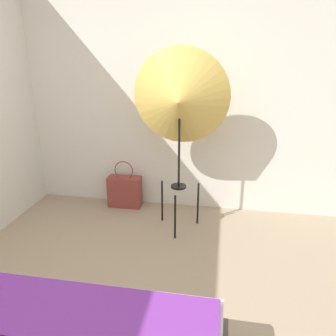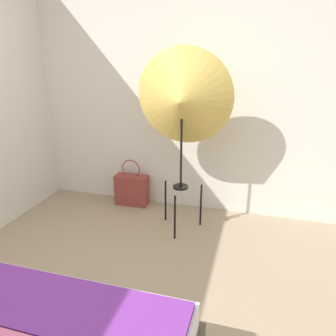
{
  "view_description": "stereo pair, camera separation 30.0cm",
  "coord_description": "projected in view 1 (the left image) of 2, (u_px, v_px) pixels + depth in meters",
  "views": [
    {
      "loc": [
        0.77,
        -1.33,
        1.75
      ],
      "look_at": [
        0.29,
        1.45,
        0.73
      ],
      "focal_mm": 35.0,
      "sensor_mm": 36.0,
      "label": 1
    },
    {
      "loc": [
        1.07,
        -1.26,
        1.75
      ],
      "look_at": [
        0.29,
        1.45,
        0.73
      ],
      "focal_mm": 35.0,
      "sensor_mm": 36.0,
      "label": 2
    }
  ],
  "objects": [
    {
      "name": "tote_bag",
      "position": [
        125.0,
        191.0,
        3.84
      ],
      "size": [
        0.38,
        0.17,
        0.56
      ],
      "color": "brown",
      "rests_on": "ground_plane"
    },
    {
      "name": "wall_back",
      "position": [
        154.0,
        94.0,
        3.56
      ],
      "size": [
        8.0,
        0.05,
        2.6
      ],
      "color": "silver",
      "rests_on": "ground_plane"
    },
    {
      "name": "photo_umbrella",
      "position": [
        180.0,
        100.0,
        2.98
      ],
      "size": [
        0.92,
        0.4,
        1.79
      ],
      "color": "black",
      "rests_on": "ground_plane"
    }
  ]
}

